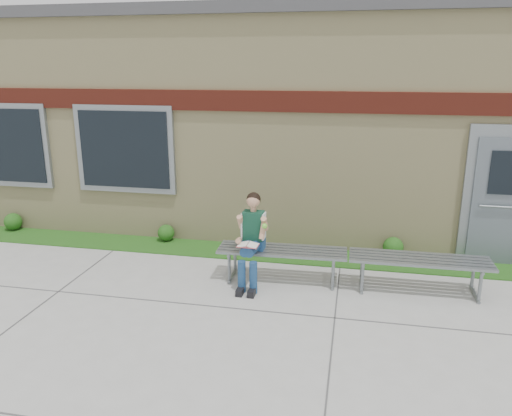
# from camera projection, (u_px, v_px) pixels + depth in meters

# --- Properties ---
(ground) EXTENTS (80.00, 80.00, 0.00)m
(ground) POSITION_uv_depth(u_px,v_px,m) (252.00, 330.00, 6.24)
(ground) COLOR #9E9E99
(ground) RESTS_ON ground
(grass_strip) EXTENTS (16.00, 0.80, 0.02)m
(grass_strip) POSITION_uv_depth(u_px,v_px,m) (283.00, 254.00, 8.69)
(grass_strip) COLOR #1C4F15
(grass_strip) RESTS_ON ground
(school_building) EXTENTS (16.20, 6.22, 4.20)m
(school_building) POSITION_uv_depth(u_px,v_px,m) (306.00, 115.00, 11.30)
(school_building) COLOR beige
(school_building) RESTS_ON ground
(bench_left) EXTENTS (1.96, 0.61, 0.50)m
(bench_left) POSITION_uv_depth(u_px,v_px,m) (282.00, 256.00, 7.58)
(bench_left) COLOR slate
(bench_left) RESTS_ON ground
(bench_right) EXTENTS (2.00, 0.57, 0.52)m
(bench_right) POSITION_uv_depth(u_px,v_px,m) (419.00, 266.00, 7.19)
(bench_right) COLOR slate
(bench_right) RESTS_ON ground
(girl) EXTENTS (0.48, 0.80, 1.39)m
(girl) POSITION_uv_depth(u_px,v_px,m) (252.00, 237.00, 7.36)
(girl) COLOR navy
(girl) RESTS_ON ground
(shrub_west) EXTENTS (0.34, 0.34, 0.34)m
(shrub_west) POSITION_uv_depth(u_px,v_px,m) (13.00, 222.00, 9.91)
(shrub_west) COLOR #1C4F15
(shrub_west) RESTS_ON grass_strip
(shrub_mid) EXTENTS (0.31, 0.31, 0.31)m
(shrub_mid) POSITION_uv_depth(u_px,v_px,m) (166.00, 233.00, 9.30)
(shrub_mid) COLOR #1C4F15
(shrub_mid) RESTS_ON grass_strip
(shrub_east) EXTENTS (0.35, 0.35, 0.35)m
(shrub_east) POSITION_uv_depth(u_px,v_px,m) (393.00, 247.00, 8.52)
(shrub_east) COLOR #1C4F15
(shrub_east) RESTS_ON grass_strip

